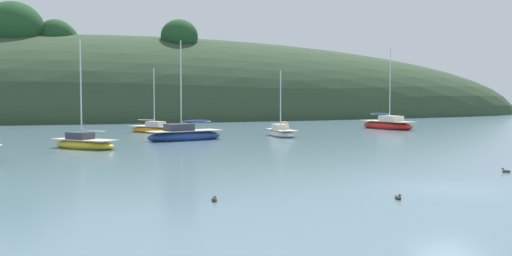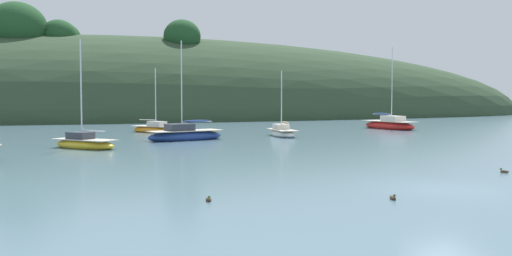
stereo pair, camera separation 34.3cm
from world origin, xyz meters
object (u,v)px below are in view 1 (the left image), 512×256
at_px(sailboat_red_portside, 184,135).
at_px(sailboat_blue_center, 84,144).
at_px(duck_trailing, 214,200).
at_px(sailboat_navy_dinghy, 388,125).
at_px(sailboat_yellow_far, 281,133).
at_px(duck_lead, 506,171).
at_px(sailboat_grey_yawl, 153,129).
at_px(duck_straggler, 398,198).
at_px(mooring_buoy_channel, 212,131).

xyz_separation_m(sailboat_red_portside, sailboat_blue_center, (-7.75, -4.63, -0.06)).
relative_size(sailboat_blue_center, duck_trailing, 17.07).
bearing_deg(sailboat_navy_dinghy, sailboat_yellow_far, -156.60).
bearing_deg(sailboat_blue_center, duck_lead, -47.89).
relative_size(sailboat_grey_yawl, duck_trailing, 14.74).
xyz_separation_m(sailboat_navy_dinghy, duck_lead, (-14.51, -31.07, -0.37)).
bearing_deg(sailboat_yellow_far, sailboat_navy_dinghy, 23.40).
bearing_deg(sailboat_grey_yawl, sailboat_blue_center, -115.39).
distance_m(sailboat_yellow_far, duck_straggler, 29.58).
bearing_deg(mooring_buoy_channel, sailboat_navy_dinghy, -2.40).
distance_m(sailboat_blue_center, duck_straggler, 24.12).
bearing_deg(duck_lead, sailboat_red_portside, 111.39).
relative_size(sailboat_red_portside, sailboat_blue_center, 1.09).
relative_size(sailboat_yellow_far, mooring_buoy_channel, 10.70).
height_order(sailboat_blue_center, duck_lead, sailboat_blue_center).
height_order(sailboat_red_portside, sailboat_yellow_far, sailboat_red_portside).
relative_size(mooring_buoy_channel, duck_straggler, 1.27).
distance_m(mooring_buoy_channel, duck_lead, 32.17).
bearing_deg(sailboat_navy_dinghy, sailboat_blue_center, -158.47).
bearing_deg(sailboat_yellow_far, sailboat_red_portside, -171.52).
xyz_separation_m(sailboat_blue_center, duck_straggler, (8.54, -22.56, -0.27)).
xyz_separation_m(sailboat_yellow_far, sailboat_grey_yawl, (-9.37, 9.04, 0.00)).
distance_m(sailboat_navy_dinghy, duck_trailing, 43.81).
distance_m(sailboat_yellow_far, duck_trailing, 30.02).
bearing_deg(sailboat_navy_dinghy, duck_trailing, -130.77).
relative_size(sailboat_navy_dinghy, sailboat_blue_center, 1.21).
xyz_separation_m(sailboat_blue_center, mooring_buoy_channel, (12.42, 13.18, -0.20)).
bearing_deg(duck_straggler, mooring_buoy_channel, 83.79).
xyz_separation_m(sailboat_yellow_far, mooring_buoy_channel, (-4.06, 7.25, -0.20)).
distance_m(duck_lead, duck_straggler, 9.20).
height_order(sailboat_navy_dinghy, duck_lead, sailboat_navy_dinghy).
relative_size(sailboat_grey_yawl, duck_lead, 15.75).
xyz_separation_m(duck_trailing, duck_lead, (14.09, 2.11, 0.00)).
bearing_deg(duck_lead, sailboat_yellow_far, 90.94).
xyz_separation_m(sailboat_yellow_far, duck_straggler, (-7.94, -28.49, -0.27)).
distance_m(mooring_buoy_channel, duck_trailing, 35.31).
distance_m(sailboat_yellow_far, mooring_buoy_channel, 8.31).
bearing_deg(sailboat_yellow_far, mooring_buoy_channel, 119.22).
relative_size(sailboat_blue_center, duck_lead, 18.24).
bearing_deg(duck_trailing, duck_lead, 8.50).
bearing_deg(duck_straggler, duck_trailing, 162.86).
bearing_deg(sailboat_grey_yawl, duck_straggler, -87.82).
xyz_separation_m(sailboat_yellow_far, duck_trailing, (-13.69, -26.72, -0.27)).
bearing_deg(duck_lead, sailboat_blue_center, 132.11).
xyz_separation_m(sailboat_red_portside, sailboat_yellow_far, (8.73, 1.30, -0.07)).
bearing_deg(duck_lead, duck_trailing, -171.50).
distance_m(sailboat_red_portside, sailboat_yellow_far, 8.83).
relative_size(sailboat_navy_dinghy, duck_straggler, 20.67).
bearing_deg(duck_lead, mooring_buoy_channel, 97.97).
relative_size(sailboat_navy_dinghy, sailboat_grey_yawl, 1.40).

